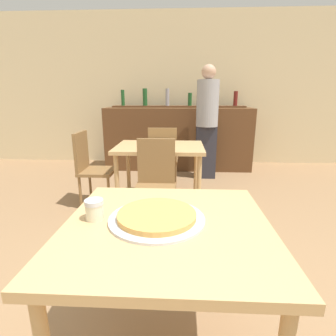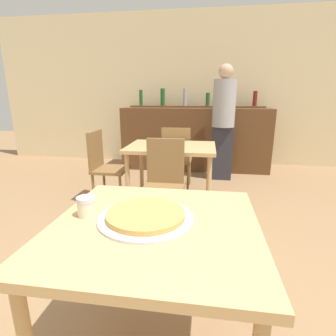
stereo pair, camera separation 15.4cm
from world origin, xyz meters
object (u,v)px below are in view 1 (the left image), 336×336
chair_far_side_front (155,179)px  person_standing (207,119)px  pizza_tray (157,217)px  chair_far_side_back (163,155)px  cheese_shaker (94,209)px  chair_far_side_left (90,164)px

chair_far_side_front → person_standing: size_ratio=0.51×
pizza_tray → person_standing: person_standing is taller
chair_far_side_front → person_standing: bearing=69.3°
chair_far_side_back → person_standing: bearing=-135.8°
pizza_tray → cheese_shaker: size_ratio=4.63×
person_standing → pizza_tray: bearing=-99.2°
pizza_tray → chair_far_side_front: bearing=96.0°
cheese_shaker → chair_far_side_front: bearing=84.4°
chair_far_side_left → pizza_tray: size_ratio=2.06×
chair_far_side_front → pizza_tray: bearing=-84.0°
chair_far_side_back → person_standing: (0.65, 0.63, 0.45)m
chair_far_side_front → cheese_shaker: bearing=-95.6°
cheese_shaker → chair_far_side_left: bearing=110.0°
cheese_shaker → person_standing: 3.20m
pizza_tray → cheese_shaker: 0.28m
person_standing → chair_far_side_back: bearing=-135.8°
chair_far_side_back → chair_far_side_left: 1.00m
pizza_tray → person_standing: size_ratio=0.25×
chair_far_side_front → chair_far_side_back: 1.08m
chair_far_side_back → pizza_tray: chair_far_side_back is taller
cheese_shaker → pizza_tray: bearing=1.3°
chair_far_side_left → chair_far_side_front: bearing=-122.8°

